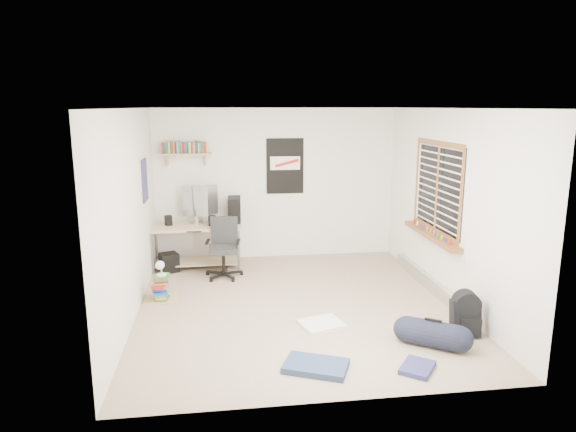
{
  "coord_description": "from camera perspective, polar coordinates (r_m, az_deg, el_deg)",
  "views": [
    {
      "loc": [
        -0.94,
        -6.19,
        2.52
      ],
      "look_at": [
        -0.05,
        0.42,
        1.09
      ],
      "focal_mm": 32.0,
      "sensor_mm": 36.0,
      "label": 1
    }
  ],
  "objects": [
    {
      "name": "tshirt",
      "position": [
        6.16,
        3.74,
        -11.89
      ],
      "size": [
        0.57,
        0.52,
        0.04
      ],
      "primitive_type": "cube",
      "rotation": [
        0.0,
        0.0,
        0.28
      ],
      "color": "silver",
      "rests_on": "floor"
    },
    {
      "name": "right_wall",
      "position": [
        6.98,
        17.43,
        1.02
      ],
      "size": [
        0.01,
        4.5,
        2.5
      ],
      "primitive_type": "cube",
      "color": "silver",
      "rests_on": "ground"
    },
    {
      "name": "poster_back_wall",
      "position": [
        8.55,
        -0.33,
        5.56
      ],
      "size": [
        0.62,
        0.03,
        0.92
      ],
      "primitive_type": "cube",
      "color": "black",
      "rests_on": "back_wall"
    },
    {
      "name": "window",
      "position": [
        7.19,
        16.13,
        3.03
      ],
      "size": [
        0.1,
        1.5,
        1.26
      ],
      "primitive_type": "cube",
      "color": "brown",
      "rests_on": "right_wall"
    },
    {
      "name": "floor",
      "position": [
        6.75,
        0.88,
        -9.88
      ],
      "size": [
        4.0,
        4.5,
        0.01
      ],
      "primitive_type": "cube",
      "color": "gray",
      "rests_on": "ground"
    },
    {
      "name": "monitor_right",
      "position": [
        8.36,
        -9.15,
        0.68
      ],
      "size": [
        0.43,
        0.31,
        0.48
      ],
      "primitive_type": "cube",
      "rotation": [
        0.0,
        0.0,
        0.52
      ],
      "color": "#A7A6AB",
      "rests_on": "desk"
    },
    {
      "name": "backpack",
      "position": [
        6.19,
        19.08,
        -10.66
      ],
      "size": [
        0.34,
        0.29,
        0.41
      ],
      "primitive_type": "cube",
      "rotation": [
        0.0,
        0.0,
        -0.14
      ],
      "color": "black",
      "rests_on": "floor"
    },
    {
      "name": "pc_tower",
      "position": [
        8.32,
        -5.98,
        0.59
      ],
      "size": [
        0.22,
        0.43,
        0.44
      ],
      "primitive_type": "cube",
      "rotation": [
        0.0,
        0.0,
        -0.05
      ],
      "color": "black",
      "rests_on": "desk"
    },
    {
      "name": "back_wall",
      "position": [
        8.59,
        -1.34,
        3.58
      ],
      "size": [
        4.0,
        0.01,
        2.5
      ],
      "primitive_type": "cube",
      "color": "silver",
      "rests_on": "ground"
    },
    {
      "name": "office_chair",
      "position": [
        7.72,
        -7.23,
        -3.27
      ],
      "size": [
        0.66,
        0.66,
        0.9
      ],
      "primitive_type": "cube",
      "rotation": [
        0.0,
        0.0,
        -0.13
      ],
      "color": "#262629",
      "rests_on": "floor"
    },
    {
      "name": "poster_left_wall",
      "position": [
        7.53,
        -15.63,
        3.85
      ],
      "size": [
        0.02,
        0.42,
        0.6
      ],
      "primitive_type": "cube",
      "color": "navy",
      "rests_on": "left_wall"
    },
    {
      "name": "baseboard_heater",
      "position": [
        7.51,
        15.56,
        -7.26
      ],
      "size": [
        0.08,
        2.5,
        0.18
      ],
      "primitive_type": "cube",
      "color": "#B7B2A8",
      "rests_on": "floor"
    },
    {
      "name": "duffel_bag",
      "position": [
        5.83,
        15.75,
        -12.53
      ],
      "size": [
        0.4,
        0.4,
        0.57
      ],
      "primitive_type": "cylinder",
      "rotation": [
        0.0,
        0.0,
        -0.6
      ],
      "color": "black",
      "rests_on": "floor"
    },
    {
      "name": "left_wall",
      "position": [
        6.41,
        -17.1,
        0.1
      ],
      "size": [
        0.01,
        4.5,
        2.5
      ],
      "primitive_type": "cube",
      "color": "silver",
      "rests_on": "ground"
    },
    {
      "name": "speaker_left",
      "position": [
        8.26,
        -13.15,
        -0.61
      ],
      "size": [
        0.13,
        0.13,
        0.2
      ],
      "primitive_type": "cube",
      "rotation": [
        0.0,
        0.0,
        0.4
      ],
      "color": "black",
      "rests_on": "desk"
    },
    {
      "name": "jeans_a",
      "position": [
        5.24,
        3.12,
        -16.33
      ],
      "size": [
        0.72,
        0.6,
        0.07
      ],
      "primitive_type": "cube",
      "rotation": [
        0.0,
        0.0,
        -0.42
      ],
      "color": "navy",
      "rests_on": "floor"
    },
    {
      "name": "wall_shelf",
      "position": [
        8.38,
        -11.24,
        6.78
      ],
      "size": [
        0.8,
        0.22,
        0.24
      ],
      "primitive_type": "cube",
      "color": "tan",
      "rests_on": "back_wall"
    },
    {
      "name": "ceiling",
      "position": [
        6.26,
        0.95,
        11.93
      ],
      "size": [
        4.0,
        4.5,
        0.01
      ],
      "primitive_type": "cube",
      "color": "white",
      "rests_on": "ground"
    },
    {
      "name": "desk_lamp",
      "position": [
        6.98,
        -13.9,
        -6.16
      ],
      "size": [
        0.2,
        0.25,
        0.21
      ],
      "primitive_type": "cube",
      "rotation": [
        0.0,
        0.0,
        0.43
      ],
      "color": "white",
      "rests_on": "book_stack"
    },
    {
      "name": "jeans_b",
      "position": [
        5.37,
        14.18,
        -16.01
      ],
      "size": [
        0.45,
        0.47,
        0.05
      ],
      "primitive_type": "cube",
      "rotation": [
        0.0,
        0.0,
        0.92
      ],
      "color": "navy",
      "rests_on": "floor"
    },
    {
      "name": "monitor_left",
      "position": [
        8.28,
        -10.16,
        0.56
      ],
      "size": [
        0.44,
        0.28,
        0.48
      ],
      "primitive_type": "cube",
      "rotation": [
        0.0,
        0.0,
        -0.41
      ],
      "color": "#A7A7AC",
      "rests_on": "desk"
    },
    {
      "name": "keyboard",
      "position": [
        7.96,
        -10.86,
        -1.65
      ],
      "size": [
        0.38,
        0.16,
        0.02
      ],
      "primitive_type": "cube",
      "rotation": [
        0.0,
        0.0,
        -0.09
      ],
      "color": "black",
      "rests_on": "desk"
    },
    {
      "name": "desk",
      "position": [
        8.27,
        -10.13,
        -3.22
      ],
      "size": [
        1.44,
        0.65,
        0.65
      ],
      "primitive_type": "cube",
      "rotation": [
        0.0,
        0.0,
        0.01
      ],
      "color": "#C1B286",
      "rests_on": "floor"
    },
    {
      "name": "book_stack",
      "position": [
        7.07,
        -13.95,
        -7.89
      ],
      "size": [
        0.42,
        0.34,
        0.28
      ],
      "primitive_type": "cube",
      "rotation": [
        0.0,
        0.0,
        -0.02
      ],
      "color": "brown",
      "rests_on": "floor"
    },
    {
      "name": "subwoofer",
      "position": [
        8.22,
        -13.07,
        -5.07
      ],
      "size": [
        0.34,
        0.34,
        0.3
      ],
      "primitive_type": "cube",
      "rotation": [
        0.0,
        0.0,
        0.36
      ],
      "color": "black",
      "rests_on": "floor"
    },
    {
      "name": "speaker_right",
      "position": [
        8.11,
        -8.43,
        -0.64
      ],
      "size": [
        0.12,
        0.12,
        0.2
      ],
      "primitive_type": "cube",
      "rotation": [
        0.0,
        0.0,
        -0.17
      ],
      "color": "black",
      "rests_on": "desk"
    }
  ]
}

